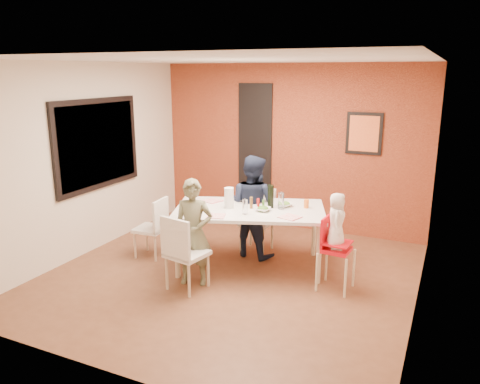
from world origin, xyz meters
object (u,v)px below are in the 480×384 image
at_px(child_near, 193,232).
at_px(paper_towel_roll, 229,198).
at_px(chair_far, 259,216).
at_px(toddler, 337,221).
at_px(wine_bottle, 271,196).
at_px(chair_left, 155,225).
at_px(chair_near, 182,250).
at_px(child_far, 252,206).
at_px(high_chair, 333,246).
at_px(dining_table, 250,214).

relative_size(child_near, paper_towel_roll, 4.82).
bearing_deg(chair_far, child_near, -100.56).
height_order(child_near, toddler, child_near).
height_order(toddler, wine_bottle, toddler).
height_order(chair_left, child_near, child_near).
distance_m(chair_near, chair_far, 1.67).
height_order(child_far, wine_bottle, child_far).
bearing_deg(child_far, chair_left, 38.24).
height_order(child_near, paper_towel_roll, child_near).
relative_size(chair_near, paper_towel_roll, 3.40).
xyz_separation_m(chair_left, paper_towel_roll, (1.09, 0.16, 0.47)).
relative_size(high_chair, child_far, 0.62).
height_order(chair_far, toddler, toddler).
distance_m(child_far, paper_towel_roll, 0.55).
relative_size(child_far, toddler, 2.16).
height_order(dining_table, chair_near, chair_near).
distance_m(dining_table, wine_bottle, 0.36).
bearing_deg(chair_near, toddler, -143.17).
relative_size(chair_near, toddler, 1.39).
height_order(chair_far, child_near, child_near).
bearing_deg(chair_near, paper_towel_roll, -90.25).
bearing_deg(toddler, wine_bottle, 59.03).
xyz_separation_m(chair_near, chair_far, (0.30, 1.64, -0.01)).
height_order(chair_near, wine_bottle, wine_bottle).
height_order(dining_table, child_near, child_near).
height_order(chair_near, high_chair, chair_near).
bearing_deg(dining_table, child_far, 107.99).
bearing_deg(wine_bottle, paper_towel_roll, -153.02).
bearing_deg(chair_left, child_near, 56.22).
xyz_separation_m(chair_far, paper_towel_roll, (-0.13, -0.73, 0.44)).
bearing_deg(chair_far, toddler, -30.99).
bearing_deg(chair_far, paper_towel_roll, -99.18).
distance_m(chair_near, chair_left, 1.19).
relative_size(chair_near, chair_left, 1.09).
bearing_deg(child_far, wine_bottle, 157.22).
distance_m(high_chair, paper_towel_roll, 1.50).
bearing_deg(chair_far, chair_near, -99.39).
distance_m(child_near, paper_towel_roll, 0.75).
height_order(child_near, wine_bottle, child_near).
distance_m(dining_table, high_chair, 1.21).
relative_size(chair_left, child_far, 0.59).
relative_size(child_near, child_far, 0.91).
bearing_deg(child_far, dining_table, 118.28).
xyz_separation_m(high_chair, child_far, (-1.31, 0.59, 0.19)).
height_order(high_chair, child_far, child_far).
height_order(chair_far, paper_towel_roll, paper_towel_roll).
bearing_deg(toddler, high_chair, 70.90).
xyz_separation_m(child_near, wine_bottle, (0.65, 0.92, 0.30)).
distance_m(chair_near, high_chair, 1.80).
bearing_deg(wine_bottle, child_near, -125.07).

